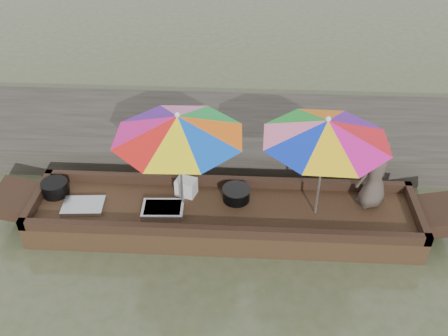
# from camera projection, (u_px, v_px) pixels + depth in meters

# --- Properties ---
(water) EXTENTS (80.00, 80.00, 0.00)m
(water) POSITION_uv_depth(u_px,v_px,m) (224.00, 227.00, 7.29)
(water) COLOR #424D2C
(water) RESTS_ON ground
(dock) EXTENTS (22.00, 2.20, 0.50)m
(dock) POSITION_uv_depth(u_px,v_px,m) (230.00, 133.00, 8.92)
(dock) COLOR #2D2B26
(dock) RESTS_ON ground
(boat_hull) EXTENTS (5.48, 1.20, 0.35)m
(boat_hull) POSITION_uv_depth(u_px,v_px,m) (224.00, 218.00, 7.19)
(boat_hull) COLOR black
(boat_hull) RESTS_ON water
(cooking_pot) EXTENTS (0.39, 0.39, 0.20)m
(cooking_pot) POSITION_uv_depth(u_px,v_px,m) (55.00, 188.00, 7.31)
(cooking_pot) COLOR black
(cooking_pot) RESTS_ON boat_hull
(tray_crayfish) EXTENTS (0.60, 0.43, 0.09)m
(tray_crayfish) POSITION_uv_depth(u_px,v_px,m) (163.00, 209.00, 7.01)
(tray_crayfish) COLOR silver
(tray_crayfish) RESTS_ON boat_hull
(tray_scallop) EXTENTS (0.61, 0.44, 0.06)m
(tray_scallop) POSITION_uv_depth(u_px,v_px,m) (83.00, 206.00, 7.10)
(tray_scallop) COLOR silver
(tray_scallop) RESTS_ON boat_hull
(charcoal_grill) EXTENTS (0.39, 0.39, 0.18)m
(charcoal_grill) POSITION_uv_depth(u_px,v_px,m) (236.00, 195.00, 7.20)
(charcoal_grill) COLOR black
(charcoal_grill) RESTS_ON boat_hull
(supply_bag) EXTENTS (0.33, 0.29, 0.26)m
(supply_bag) POSITION_uv_depth(u_px,v_px,m) (186.00, 187.00, 7.29)
(supply_bag) COLOR silver
(supply_bag) RESTS_ON boat_hull
(vendor) EXTENTS (0.64, 0.60, 1.10)m
(vendor) POSITION_uv_depth(u_px,v_px,m) (375.00, 172.00, 6.87)
(vendor) COLOR #453B33
(vendor) RESTS_ON boat_hull
(umbrella_bow) EXTENTS (2.34, 2.34, 1.55)m
(umbrella_bow) POSITION_uv_depth(u_px,v_px,m) (180.00, 163.00, 6.66)
(umbrella_bow) COLOR green
(umbrella_bow) RESTS_ON boat_hull
(umbrella_stern) EXTENTS (2.24, 2.24, 1.55)m
(umbrella_stern) POSITION_uv_depth(u_px,v_px,m) (321.00, 168.00, 6.57)
(umbrella_stern) COLOR red
(umbrella_stern) RESTS_ON boat_hull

